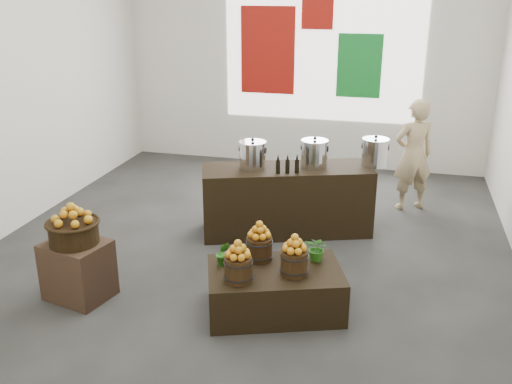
% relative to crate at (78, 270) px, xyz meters
% --- Properties ---
extents(ground, '(7.00, 7.00, 0.00)m').
position_rel_crate_xyz_m(ground, '(1.34, 1.46, -0.29)').
color(ground, '#3A3A38').
rests_on(ground, ground).
extents(back_wall, '(6.00, 0.04, 4.00)m').
position_rel_crate_xyz_m(back_wall, '(1.34, 4.96, 1.71)').
color(back_wall, silver).
rests_on(back_wall, ground).
extents(back_opening, '(3.20, 0.02, 2.40)m').
position_rel_crate_xyz_m(back_opening, '(1.64, 4.94, 1.71)').
color(back_opening, white).
rests_on(back_opening, back_wall).
extents(deco_red_left, '(0.90, 0.04, 1.40)m').
position_rel_crate_xyz_m(deco_red_left, '(0.74, 4.93, 1.61)').
color(deco_red_left, maroon).
rests_on(deco_red_left, back_wall).
extents(deco_green_right, '(0.70, 0.04, 1.00)m').
position_rel_crate_xyz_m(deco_green_right, '(2.24, 4.93, 1.41)').
color(deco_green_right, '#127526').
rests_on(deco_green_right, back_wall).
extents(deco_red_upper, '(0.50, 0.04, 0.50)m').
position_rel_crate_xyz_m(deco_red_upper, '(1.54, 4.93, 2.21)').
color(deco_red_upper, maroon).
rests_on(deco_red_upper, back_wall).
extents(crate, '(0.68, 0.60, 0.59)m').
position_rel_crate_xyz_m(crate, '(0.00, 0.00, 0.00)').
color(crate, '#503825').
rests_on(crate, ground).
extents(wicker_basket, '(0.47, 0.47, 0.21)m').
position_rel_crate_xyz_m(wicker_basket, '(0.00, 0.00, 0.40)').
color(wicker_basket, black).
rests_on(wicker_basket, crate).
extents(apples_in_basket, '(0.37, 0.37, 0.20)m').
position_rel_crate_xyz_m(apples_in_basket, '(0.00, 0.00, 0.60)').
color(apples_in_basket, '#A10508').
rests_on(apples_in_basket, wicker_basket).
extents(display_table, '(1.43, 1.14, 0.43)m').
position_rel_crate_xyz_m(display_table, '(1.93, 0.23, -0.08)').
color(display_table, black).
rests_on(display_table, ground).
extents(apple_bucket_front_left, '(0.25, 0.25, 0.23)m').
position_rel_crate_xyz_m(apple_bucket_front_left, '(1.65, -0.05, 0.25)').
color(apple_bucket_front_left, '#35210E').
rests_on(apple_bucket_front_left, display_table).
extents(apples_in_bucket_front_left, '(0.19, 0.19, 0.17)m').
position_rel_crate_xyz_m(apples_in_bucket_front_left, '(1.65, -0.05, 0.45)').
color(apples_in_bucket_front_left, '#A10508').
rests_on(apples_in_bucket_front_left, apple_bucket_front_left).
extents(apple_bucket_front_right, '(0.25, 0.25, 0.23)m').
position_rel_crate_xyz_m(apple_bucket_front_right, '(2.11, 0.19, 0.25)').
color(apple_bucket_front_right, '#35210E').
rests_on(apple_bucket_front_right, display_table).
extents(apples_in_bucket_front_right, '(0.19, 0.19, 0.17)m').
position_rel_crate_xyz_m(apples_in_bucket_front_right, '(2.11, 0.19, 0.45)').
color(apples_in_bucket_front_right, '#A10508').
rests_on(apples_in_bucket_front_right, apple_bucket_front_right).
extents(apple_bucket_rear, '(0.25, 0.25, 0.23)m').
position_rel_crate_xyz_m(apple_bucket_rear, '(1.73, 0.40, 0.25)').
color(apple_bucket_rear, '#35210E').
rests_on(apple_bucket_rear, display_table).
extents(apples_in_bucket_rear, '(0.19, 0.19, 0.17)m').
position_rel_crate_xyz_m(apples_in_bucket_rear, '(1.73, 0.40, 0.45)').
color(apples_in_bucket_rear, '#A10508').
rests_on(apples_in_bucket_rear, apple_bucket_rear).
extents(herb_garnish_right, '(0.28, 0.27, 0.25)m').
position_rel_crate_xyz_m(herb_garnish_right, '(2.28, 0.51, 0.26)').
color(herb_garnish_right, '#256615').
rests_on(herb_garnish_right, display_table).
extents(herb_garnish_left, '(0.16, 0.14, 0.24)m').
position_rel_crate_xyz_m(herb_garnish_left, '(1.43, 0.20, 0.26)').
color(herb_garnish_left, '#256615').
rests_on(herb_garnish_left, display_table).
extents(counter, '(2.15, 1.30, 0.84)m').
position_rel_crate_xyz_m(counter, '(1.66, 2.07, 0.13)').
color(counter, black).
rests_on(counter, ground).
extents(stock_pot_left, '(0.32, 0.32, 0.32)m').
position_rel_crate_xyz_m(stock_pot_left, '(1.27, 1.93, 0.71)').
color(stock_pot_left, silver).
rests_on(stock_pot_left, counter).
extents(stock_pot_center, '(0.32, 0.32, 0.32)m').
position_rel_crate_xyz_m(stock_pot_center, '(1.97, 2.17, 0.71)').
color(stock_pot_center, silver).
rests_on(stock_pot_center, counter).
extents(stock_pot_right, '(0.32, 0.32, 0.32)m').
position_rel_crate_xyz_m(stock_pot_right, '(2.68, 2.42, 0.71)').
color(stock_pot_right, silver).
rests_on(stock_pot_right, counter).
extents(oil_cruets, '(0.23, 0.13, 0.23)m').
position_rel_crate_xyz_m(oil_cruets, '(1.73, 1.87, 0.66)').
color(oil_cruets, black).
rests_on(oil_cruets, counter).
extents(shopper, '(0.66, 0.58, 1.53)m').
position_rel_crate_xyz_m(shopper, '(3.15, 3.27, 0.47)').
color(shopper, tan).
rests_on(shopper, ground).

